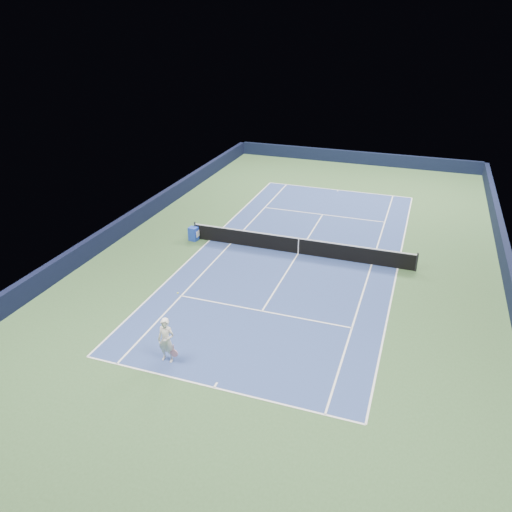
% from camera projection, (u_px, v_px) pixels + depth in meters
% --- Properties ---
extents(ground, '(40.00, 40.00, 0.00)m').
position_uv_depth(ground, '(298.00, 254.00, 28.24)').
color(ground, '#32512C').
rests_on(ground, ground).
extents(wall_far, '(22.00, 0.35, 1.10)m').
position_uv_depth(wall_far, '(355.00, 157.00, 44.79)').
color(wall_far, black).
rests_on(wall_far, ground).
extents(wall_right, '(0.35, 40.00, 1.10)m').
position_uv_depth(wall_right, '(509.00, 275.00, 24.78)').
color(wall_right, black).
rests_on(wall_right, ground).
extents(wall_left, '(0.35, 40.00, 1.10)m').
position_uv_depth(wall_left, '(131.00, 221.00, 31.20)').
color(wall_left, black).
rests_on(wall_left, ground).
extents(court_surface, '(10.97, 23.77, 0.01)m').
position_uv_depth(court_surface, '(298.00, 254.00, 28.23)').
color(court_surface, navy).
rests_on(court_surface, ground).
extents(baseline_far, '(10.97, 0.08, 0.00)m').
position_uv_depth(baseline_far, '(338.00, 190.00, 38.30)').
color(baseline_far, white).
rests_on(baseline_far, ground).
extents(baseline_near, '(10.97, 0.08, 0.00)m').
position_uv_depth(baseline_near, '(214.00, 388.00, 18.16)').
color(baseline_near, white).
rests_on(baseline_near, ground).
extents(sideline_doubles_right, '(0.08, 23.77, 0.00)m').
position_uv_depth(sideline_doubles_right, '(398.00, 268.00, 26.61)').
color(sideline_doubles_right, white).
rests_on(sideline_doubles_right, ground).
extents(sideline_doubles_left, '(0.08, 23.77, 0.00)m').
position_uv_depth(sideline_doubles_left, '(210.00, 240.00, 29.86)').
color(sideline_doubles_left, white).
rests_on(sideline_doubles_left, ground).
extents(sideline_singles_right, '(0.08, 23.77, 0.00)m').
position_uv_depth(sideline_singles_right, '(372.00, 264.00, 27.01)').
color(sideline_singles_right, white).
rests_on(sideline_singles_right, ground).
extents(sideline_singles_left, '(0.08, 23.77, 0.00)m').
position_uv_depth(sideline_singles_left, '(231.00, 243.00, 29.45)').
color(sideline_singles_left, white).
rests_on(sideline_singles_left, ground).
extents(service_line_far, '(8.23, 0.08, 0.00)m').
position_uv_depth(service_line_far, '(323.00, 215.00, 33.65)').
color(service_line_far, white).
rests_on(service_line_far, ground).
extents(service_line_near, '(8.23, 0.08, 0.00)m').
position_uv_depth(service_line_near, '(262.00, 311.00, 22.81)').
color(service_line_near, white).
rests_on(service_line_near, ground).
extents(center_service_line, '(0.08, 12.80, 0.00)m').
position_uv_depth(center_service_line, '(298.00, 253.00, 28.23)').
color(center_service_line, white).
rests_on(center_service_line, ground).
extents(center_mark_far, '(0.08, 0.30, 0.00)m').
position_uv_depth(center_mark_far, '(338.00, 191.00, 38.17)').
color(center_mark_far, white).
rests_on(center_mark_far, ground).
extents(center_mark_near, '(0.08, 0.30, 0.00)m').
position_uv_depth(center_mark_near, '(216.00, 385.00, 18.29)').
color(center_mark_near, white).
rests_on(center_mark_near, ground).
extents(tennis_net, '(12.90, 0.10, 1.07)m').
position_uv_depth(tennis_net, '(298.00, 246.00, 28.01)').
color(tennis_net, black).
rests_on(tennis_net, ground).
extents(sponsor_cube, '(0.58, 0.51, 0.82)m').
position_uv_depth(sponsor_cube, '(194.00, 234.00, 29.73)').
color(sponsor_cube, '#1E3EB5').
rests_on(sponsor_cube, ground).
extents(tennis_player, '(0.84, 1.26, 2.56)m').
position_uv_depth(tennis_player, '(166.00, 340.00, 19.18)').
color(tennis_player, white).
rests_on(tennis_player, ground).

